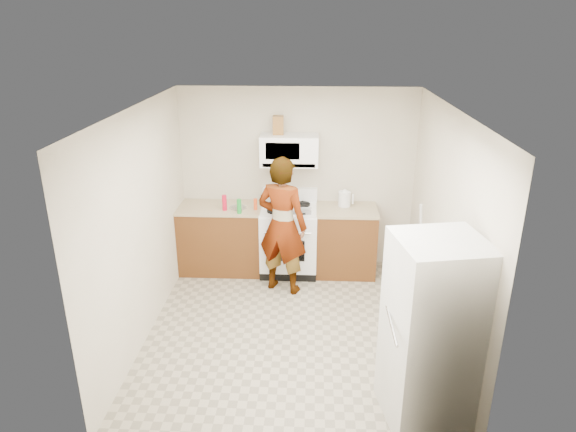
# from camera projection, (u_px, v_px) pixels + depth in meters

# --- Properties ---
(floor) EXTENTS (3.60, 3.60, 0.00)m
(floor) POSITION_uv_depth(u_px,v_px,m) (291.00, 329.00, 5.86)
(floor) COLOR gray
(floor) RESTS_ON ground
(back_wall) EXTENTS (3.20, 0.02, 2.50)m
(back_wall) POSITION_uv_depth(u_px,v_px,m) (297.00, 179.00, 7.08)
(back_wall) COLOR beige
(back_wall) RESTS_ON floor
(right_wall) EXTENTS (0.02, 3.60, 2.50)m
(right_wall) POSITION_uv_depth(u_px,v_px,m) (444.00, 231.00, 5.34)
(right_wall) COLOR beige
(right_wall) RESTS_ON floor
(cabinet_left) EXTENTS (1.12, 0.62, 0.90)m
(cabinet_left) POSITION_uv_depth(u_px,v_px,m) (222.00, 239.00, 7.13)
(cabinet_left) COLOR #562A14
(cabinet_left) RESTS_ON floor
(counter_left) EXTENTS (1.14, 0.64, 0.03)m
(counter_left) POSITION_uv_depth(u_px,v_px,m) (220.00, 208.00, 6.96)
(counter_left) COLOR tan
(counter_left) RESTS_ON cabinet_left
(cabinet_right) EXTENTS (0.80, 0.62, 0.90)m
(cabinet_right) POSITION_uv_depth(u_px,v_px,m) (345.00, 242.00, 7.05)
(cabinet_right) COLOR #562A14
(cabinet_right) RESTS_ON floor
(counter_right) EXTENTS (0.82, 0.64, 0.03)m
(counter_right) POSITION_uv_depth(u_px,v_px,m) (347.00, 210.00, 6.89)
(counter_right) COLOR tan
(counter_right) RESTS_ON cabinet_right
(gas_range) EXTENTS (0.76, 0.65, 1.13)m
(gas_range) POSITION_uv_depth(u_px,v_px,m) (289.00, 238.00, 7.07)
(gas_range) COLOR white
(gas_range) RESTS_ON floor
(microwave) EXTENTS (0.76, 0.38, 0.40)m
(microwave) POSITION_uv_depth(u_px,v_px,m) (289.00, 150.00, 6.75)
(microwave) COLOR white
(microwave) RESTS_ON back_wall
(person) EXTENTS (0.76, 0.63, 1.79)m
(person) POSITION_uv_depth(u_px,v_px,m) (282.00, 226.00, 6.42)
(person) COLOR tan
(person) RESTS_ON floor
(fridge) EXTENTS (0.82, 0.82, 1.70)m
(fridge) POSITION_uv_depth(u_px,v_px,m) (432.00, 333.00, 4.30)
(fridge) COLOR #BABBB6
(fridge) RESTS_ON floor
(kettle) EXTENTS (0.22, 0.22, 0.20)m
(kettle) POSITION_uv_depth(u_px,v_px,m) (344.00, 199.00, 6.94)
(kettle) COLOR silver
(kettle) RESTS_ON counter_right
(jug) EXTENTS (0.15, 0.15, 0.24)m
(jug) POSITION_uv_depth(u_px,v_px,m) (278.00, 125.00, 6.69)
(jug) COLOR brown
(jug) RESTS_ON microwave
(saucepan) EXTENTS (0.28, 0.28, 0.13)m
(saucepan) POSITION_uv_depth(u_px,v_px,m) (279.00, 198.00, 7.02)
(saucepan) COLOR silver
(saucepan) RESTS_ON gas_range
(tray) EXTENTS (0.25, 0.16, 0.05)m
(tray) POSITION_uv_depth(u_px,v_px,m) (302.00, 211.00, 6.74)
(tray) COLOR silver
(tray) RESTS_ON gas_range
(bottle_spray) EXTENTS (0.07, 0.07, 0.21)m
(bottle_spray) POSITION_uv_depth(u_px,v_px,m) (224.00, 203.00, 6.79)
(bottle_spray) COLOR red
(bottle_spray) RESTS_ON counter_left
(bottle_hot_sauce) EXTENTS (0.06, 0.06, 0.15)m
(bottle_hot_sauce) POSITION_uv_depth(u_px,v_px,m) (255.00, 204.00, 6.82)
(bottle_hot_sauce) COLOR #E24719
(bottle_hot_sauce) RESTS_ON counter_left
(bottle_green_cap) EXTENTS (0.07, 0.07, 0.19)m
(bottle_green_cap) POSITION_uv_depth(u_px,v_px,m) (239.00, 206.00, 6.68)
(bottle_green_cap) COLOR #18882B
(bottle_green_cap) RESTS_ON counter_left
(pot_lid) EXTENTS (0.24, 0.24, 0.01)m
(pot_lid) POSITION_uv_depth(u_px,v_px,m) (238.00, 207.00, 6.91)
(pot_lid) COLOR white
(pot_lid) RESTS_ON counter_left
(broom) EXTENTS (0.19, 0.25, 1.34)m
(broom) POSITION_uv_depth(u_px,v_px,m) (421.00, 254.00, 6.14)
(broom) COLOR silver
(broom) RESTS_ON floor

